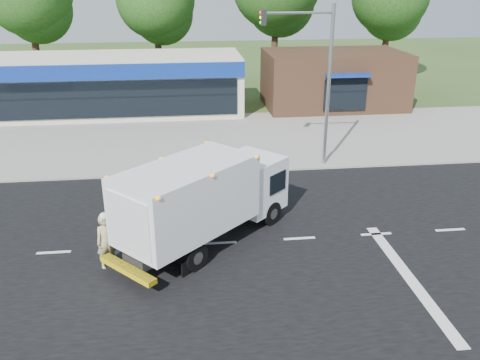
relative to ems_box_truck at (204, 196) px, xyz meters
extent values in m
plane|color=#385123|center=(3.57, -0.10, -1.91)|extent=(120.00, 120.00, 0.00)
cube|color=black|center=(3.57, -0.10, -1.91)|extent=(60.00, 14.00, 0.02)
cube|color=gray|center=(3.57, 8.10, -1.85)|extent=(60.00, 2.40, 0.12)
cube|color=gray|center=(3.57, 13.90, -1.90)|extent=(60.00, 9.00, 0.02)
cube|color=silver|center=(-5.43, -0.10, -1.89)|extent=(1.20, 0.15, 0.01)
cube|color=silver|center=(-2.43, -0.10, -1.89)|extent=(1.20, 0.15, 0.01)
cube|color=silver|center=(0.57, -0.10, -1.89)|extent=(1.20, 0.15, 0.01)
cube|color=silver|center=(3.57, -0.10, -1.89)|extent=(1.20, 0.15, 0.01)
cube|color=silver|center=(6.57, -0.10, -1.89)|extent=(1.20, 0.15, 0.01)
cube|color=silver|center=(9.57, -0.10, -1.89)|extent=(1.20, 0.15, 0.01)
cube|color=silver|center=(6.57, -3.10, -1.89)|extent=(0.40, 7.00, 0.01)
cube|color=black|center=(-0.59, -0.56, -1.21)|extent=(4.35, 4.20, 0.35)
cube|color=white|center=(2.00, 1.90, -0.35)|extent=(2.95, 2.96, 2.12)
cube|color=black|center=(2.69, 2.56, -0.15)|extent=(1.43, 1.49, 0.91)
cube|color=white|center=(-0.59, -0.56, 0.20)|extent=(5.32, 5.22, 2.37)
cube|color=silver|center=(-2.43, -2.31, 0.15)|extent=(1.43, 1.50, 1.91)
cube|color=yellow|center=(-2.57, -2.44, -1.36)|extent=(1.92, 2.00, 0.18)
cube|color=orange|center=(-0.59, -0.56, 1.36)|extent=(5.20, 5.11, 0.08)
cylinder|color=black|center=(1.38, 2.63, -1.43)|extent=(0.91, 0.89, 0.97)
cylinder|color=black|center=(2.70, 1.24, -1.43)|extent=(0.91, 0.89, 0.97)
cylinder|color=black|center=(-1.80, -0.32, -1.43)|extent=(0.91, 0.89, 0.97)
cylinder|color=black|center=(-0.41, -1.78, -1.43)|extent=(0.91, 0.89, 0.97)
imported|color=tan|center=(-3.34, -1.24, -0.95)|extent=(0.84, 0.75, 1.93)
sphere|color=white|center=(-3.34, -1.24, -0.01)|extent=(0.28, 0.28, 0.28)
cube|color=beige|center=(-5.43, 19.90, 0.09)|extent=(18.00, 6.00, 4.00)
cube|color=navy|center=(-5.43, 16.85, 1.49)|extent=(18.00, 0.30, 1.00)
cube|color=black|center=(-5.43, 16.85, -0.31)|extent=(17.00, 0.12, 2.40)
cube|color=#382316|center=(10.57, 19.90, 0.09)|extent=(10.00, 6.00, 4.00)
cube|color=navy|center=(10.57, 16.80, 0.99)|extent=(3.00, 1.20, 0.20)
cube|color=black|center=(10.57, 16.85, -0.41)|extent=(3.00, 0.12, 2.20)
cylinder|color=gray|center=(6.57, 7.50, 2.09)|extent=(0.18, 0.18, 8.00)
cylinder|color=gray|center=(4.87, 7.50, 5.69)|extent=(3.40, 0.12, 0.12)
cube|color=black|center=(3.27, 7.50, 5.49)|extent=(0.25, 0.25, 0.70)
cylinder|color=#332114|center=(-12.43, 27.90, 1.76)|extent=(0.56, 0.56, 7.35)
sphere|color=#134216|center=(-11.93, 28.40, 4.60)|extent=(5.46, 5.46, 5.46)
cylinder|color=#332114|center=(-2.43, 27.90, 1.52)|extent=(0.56, 0.56, 6.86)
sphere|color=#134216|center=(-1.93, 28.40, 4.17)|extent=(5.10, 5.10, 5.10)
cylinder|color=#332114|center=(7.57, 27.90, 2.01)|extent=(0.56, 0.56, 7.84)
sphere|color=#134216|center=(8.07, 28.40, 5.03)|extent=(5.82, 5.82, 5.82)
cylinder|color=#332114|center=(17.57, 27.90, 1.59)|extent=(0.56, 0.56, 7.00)
sphere|color=#134216|center=(18.07, 28.40, 4.29)|extent=(5.20, 5.20, 5.20)
camera|label=1|loc=(-0.61, -16.62, 7.42)|focal=38.00mm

